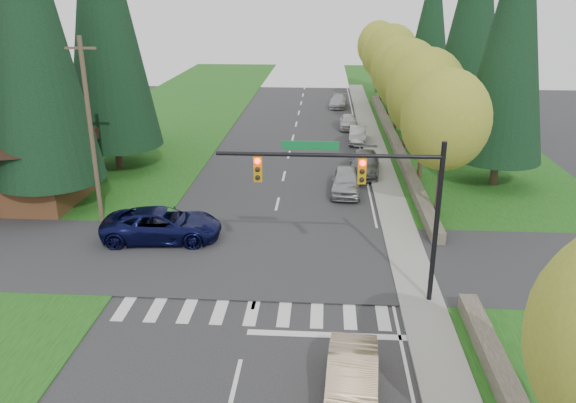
# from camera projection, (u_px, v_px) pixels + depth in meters

# --- Properties ---
(ground) EXTENTS (120.00, 120.00, 0.00)m
(ground) POSITION_uv_depth(u_px,v_px,m) (240.00, 362.00, 19.42)
(ground) COLOR #28282B
(ground) RESTS_ON ground
(grass_east) EXTENTS (14.00, 110.00, 0.06)m
(grass_east) POSITION_uv_depth(u_px,v_px,m) (477.00, 184.00, 37.32)
(grass_east) COLOR #1B4813
(grass_east) RESTS_ON ground
(grass_west) EXTENTS (14.00, 110.00, 0.06)m
(grass_west) POSITION_uv_depth(u_px,v_px,m) (96.00, 176.00, 38.91)
(grass_west) COLOR #1B4813
(grass_west) RESTS_ON ground
(cross_street) EXTENTS (120.00, 8.00, 0.10)m
(cross_street) POSITION_uv_depth(u_px,v_px,m) (264.00, 259.00, 26.90)
(cross_street) COLOR #28282B
(cross_street) RESTS_ON ground
(sidewalk_east) EXTENTS (1.80, 80.00, 0.13)m
(sidewalk_east) POSITION_uv_depth(u_px,v_px,m) (382.00, 173.00, 39.55)
(sidewalk_east) COLOR gray
(sidewalk_east) RESTS_ON ground
(curb_east) EXTENTS (0.20, 80.00, 0.13)m
(curb_east) POSITION_uv_depth(u_px,v_px,m) (370.00, 173.00, 39.60)
(curb_east) COLOR gray
(curb_east) RESTS_ON ground
(stone_wall_north) EXTENTS (0.70, 40.00, 0.70)m
(stone_wall_north) POSITION_uv_depth(u_px,v_px,m) (394.00, 141.00, 46.82)
(stone_wall_north) COLOR #4C4438
(stone_wall_north) RESTS_ON ground
(traffic_signal) EXTENTS (8.70, 0.37, 6.80)m
(traffic_signal) POSITION_uv_depth(u_px,v_px,m) (366.00, 186.00, 21.62)
(traffic_signal) COLOR black
(traffic_signal) RESTS_ON ground
(brown_building) EXTENTS (8.40, 8.40, 5.40)m
(brown_building) POSITION_uv_depth(u_px,v_px,m) (25.00, 152.00, 33.27)
(brown_building) COLOR #4C2D19
(brown_building) RESTS_ON ground
(utility_pole) EXTENTS (1.60, 0.24, 10.00)m
(utility_pole) POSITION_uv_depth(u_px,v_px,m) (91.00, 132.00, 29.43)
(utility_pole) COLOR #473828
(utility_pole) RESTS_ON ground
(decid_tree_0) EXTENTS (4.80, 4.80, 8.37)m
(decid_tree_0) POSITION_uv_depth(u_px,v_px,m) (446.00, 120.00, 29.99)
(decid_tree_0) COLOR #38281C
(decid_tree_0) RESTS_ON ground
(decid_tree_1) EXTENTS (5.20, 5.20, 8.80)m
(decid_tree_1) POSITION_uv_depth(u_px,v_px,m) (426.00, 94.00, 36.46)
(decid_tree_1) COLOR #38281C
(decid_tree_1) RESTS_ON ground
(decid_tree_2) EXTENTS (5.00, 5.00, 8.82)m
(decid_tree_2) POSITION_uv_depth(u_px,v_px,m) (409.00, 77.00, 42.97)
(decid_tree_2) COLOR #38281C
(decid_tree_2) RESTS_ON ground
(decid_tree_3) EXTENTS (5.00, 5.00, 8.55)m
(decid_tree_3) POSITION_uv_depth(u_px,v_px,m) (399.00, 69.00, 49.60)
(decid_tree_3) COLOR #38281C
(decid_tree_3) RESTS_ON ground
(decid_tree_4) EXTENTS (5.40, 5.40, 9.18)m
(decid_tree_4) POSITION_uv_depth(u_px,v_px,m) (392.00, 56.00, 56.00)
(decid_tree_4) COLOR #38281C
(decid_tree_4) RESTS_ON ground
(decid_tree_5) EXTENTS (4.80, 4.80, 8.30)m
(decid_tree_5) POSITION_uv_depth(u_px,v_px,m) (383.00, 54.00, 62.75)
(decid_tree_5) COLOR #38281C
(decid_tree_5) RESTS_ON ground
(decid_tree_6) EXTENTS (5.20, 5.20, 8.86)m
(decid_tree_6) POSITION_uv_depth(u_px,v_px,m) (379.00, 46.00, 69.17)
(decid_tree_6) COLOR #38281C
(decid_tree_6) RESTS_ON ground
(conifer_w_a) EXTENTS (6.12, 6.12, 19.80)m
(conifer_w_a) POSITION_uv_depth(u_px,v_px,m) (28.00, 17.00, 29.53)
(conifer_w_a) COLOR #38281C
(conifer_w_a) RESTS_ON ground
(conifer_w_b) EXTENTS (5.44, 5.44, 17.80)m
(conifer_w_b) POSITION_uv_depth(u_px,v_px,m) (16.00, 31.00, 33.81)
(conifer_w_b) COLOR #38281C
(conifer_w_b) RESTS_ON ground
(conifer_w_c) EXTENTS (6.46, 6.46, 20.80)m
(conifer_w_c) POSITION_uv_depth(u_px,v_px,m) (102.00, 4.00, 36.78)
(conifer_w_c) COLOR #38281C
(conifer_w_c) RESTS_ON ground
(conifer_w_e) EXTENTS (5.78, 5.78, 18.80)m
(conifer_w_e) POSITION_uv_depth(u_px,v_px,m) (108.00, 16.00, 42.86)
(conifer_w_e) COLOR #38281C
(conifer_w_e) RESTS_ON ground
(conifer_e_a) EXTENTS (5.44, 5.44, 17.80)m
(conifer_e_a) POSITION_uv_depth(u_px,v_px,m) (513.00, 31.00, 33.84)
(conifer_e_a) COLOR #38281C
(conifer_e_a) RESTS_ON ground
(conifer_e_b) EXTENTS (6.12, 6.12, 19.80)m
(conifer_e_b) POSITION_uv_depth(u_px,v_px,m) (475.00, 8.00, 46.52)
(conifer_e_b) COLOR #38281C
(conifer_e_b) RESTS_ON ground
(conifer_e_c) EXTENTS (5.10, 5.10, 16.80)m
(conifer_e_c) POSITION_uv_depth(u_px,v_px,m) (432.00, 19.00, 60.20)
(conifer_e_c) COLOR #38281C
(conifer_e_c) RESTS_ON ground
(sedan_champagne) EXTENTS (1.86, 4.57, 1.47)m
(sedan_champagne) POSITION_uv_depth(u_px,v_px,m) (352.00, 382.00, 17.27)
(sedan_champagne) COLOR beige
(sedan_champagne) RESTS_ON ground
(suv_navy) EXTENTS (6.22, 3.25, 1.67)m
(suv_navy) POSITION_uv_depth(u_px,v_px,m) (162.00, 225.00, 28.70)
(suv_navy) COLOR #0B0D37
(suv_navy) RESTS_ON ground
(parked_car_a) EXTENTS (2.12, 4.71, 1.57)m
(parked_car_a) POSITION_uv_depth(u_px,v_px,m) (346.00, 181.00, 35.56)
(parked_car_a) COLOR #A0A1A5
(parked_car_a) RESTS_ON ground
(parked_car_b) EXTENTS (2.46, 5.22, 1.47)m
(parked_car_b) POSITION_uv_depth(u_px,v_px,m) (364.00, 163.00, 39.39)
(parked_car_b) COLOR slate
(parked_car_b) RESTS_ON ground
(parked_car_c) EXTENTS (1.67, 4.05, 1.30)m
(parked_car_c) POSITION_uv_depth(u_px,v_px,m) (358.00, 135.00, 47.63)
(parked_car_c) COLOR #A7A7AC
(parked_car_c) RESTS_ON ground
(parked_car_d) EXTENTS (1.60, 3.89, 1.32)m
(parked_car_d) POSITION_uv_depth(u_px,v_px,m) (348.00, 121.00, 52.55)
(parked_car_d) COLOR silver
(parked_car_d) RESTS_ON ground
(parked_car_e) EXTENTS (2.12, 4.55, 1.28)m
(parked_car_e) POSITION_uv_depth(u_px,v_px,m) (338.00, 101.00, 62.39)
(parked_car_e) COLOR #A9A9AE
(parked_car_e) RESTS_ON ground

